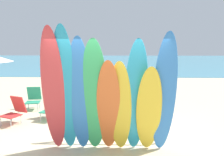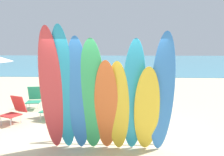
# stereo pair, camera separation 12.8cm
# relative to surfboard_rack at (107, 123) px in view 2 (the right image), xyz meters

# --- Properties ---
(ground) EXTENTS (60.00, 60.00, 0.00)m
(ground) POSITION_rel_surfboard_rack_xyz_m (0.00, 14.00, -0.51)
(ground) COLOR beige
(ocean_water) EXTENTS (60.00, 40.00, 0.02)m
(ocean_water) POSITION_rel_surfboard_rack_xyz_m (0.00, 31.74, -0.50)
(ocean_water) COLOR teal
(ocean_water) RESTS_ON ground
(surfboard_rack) EXTENTS (2.76, 0.07, 0.65)m
(surfboard_rack) POSITION_rel_surfboard_rack_xyz_m (0.00, 0.00, 0.00)
(surfboard_rack) COLOR brown
(surfboard_rack) RESTS_ON ground
(surfboard_red_0) EXTENTS (0.52, 0.72, 2.78)m
(surfboard_red_0) POSITION_rel_surfboard_rack_xyz_m (-1.17, -0.59, 0.88)
(surfboard_red_0) COLOR #D13D42
(surfboard_red_0) RESTS_ON ground
(surfboard_teal_1) EXTENTS (0.52, 0.67, 2.81)m
(surfboard_teal_1) POSITION_rel_surfboard_rack_xyz_m (-0.91, -0.56, 0.90)
(surfboard_teal_1) COLOR #289EC6
(surfboard_teal_1) RESTS_ON ground
(surfboard_blue_2) EXTENTS (0.50, 0.59, 2.58)m
(surfboard_blue_2) POSITION_rel_surfboard_rack_xyz_m (-0.59, -0.54, 0.78)
(surfboard_blue_2) COLOR #337AD1
(surfboard_blue_2) RESTS_ON ground
(surfboard_green_3) EXTENTS (0.61, 0.63, 2.53)m
(surfboard_green_3) POSITION_rel_surfboard_rack_xyz_m (-0.30, -0.53, 0.76)
(surfboard_green_3) COLOR #38B266
(surfboard_green_3) RESTS_ON ground
(surfboard_orange_4) EXTENTS (0.53, 0.59, 2.09)m
(surfboard_orange_4) POSITION_rel_surfboard_rack_xyz_m (0.01, -0.50, 0.54)
(surfboard_orange_4) COLOR orange
(surfboard_orange_4) RESTS_ON ground
(surfboard_yellow_5) EXTENTS (0.55, 0.50, 2.07)m
(surfboard_yellow_5) POSITION_rel_surfboard_rack_xyz_m (0.27, -0.48, 0.53)
(surfboard_yellow_5) COLOR yellow
(surfboard_yellow_5) RESTS_ON ground
(surfboard_teal_6) EXTENTS (0.56, 0.61, 2.53)m
(surfboard_teal_6) POSITION_rel_surfboard_rack_xyz_m (0.61, -0.50, 0.76)
(surfboard_teal_6) COLOR #289EC6
(surfboard_teal_6) RESTS_ON ground
(surfboard_yellow_7) EXTENTS (0.55, 0.58, 1.97)m
(surfboard_yellow_7) POSITION_rel_surfboard_rack_xyz_m (0.90, -0.53, 0.48)
(surfboard_yellow_7) COLOR yellow
(surfboard_yellow_7) RESTS_ON ground
(surfboard_blue_8) EXTENTS (0.56, 0.62, 2.66)m
(surfboard_blue_8) POSITION_rel_surfboard_rack_xyz_m (1.21, -0.55, 0.83)
(surfboard_blue_8) COLOR #337AD1
(surfboard_blue_8) RESTS_ON ground
(beachgoer_midbeach) EXTENTS (0.41, 0.54, 1.58)m
(beachgoer_midbeach) POSITION_rel_surfboard_rack_xyz_m (1.31, 2.09, 0.41)
(beachgoer_midbeach) COLOR brown
(beachgoer_midbeach) RESTS_ON ground
(beachgoer_photographing) EXTENTS (0.66, 0.28, 1.74)m
(beachgoer_photographing) POSITION_rel_surfboard_rack_xyz_m (-1.54, 6.59, 0.50)
(beachgoer_photographing) COLOR tan
(beachgoer_photographing) RESTS_ON ground
(beach_chair_red) EXTENTS (0.59, 0.70, 0.84)m
(beach_chair_red) POSITION_rel_surfboard_rack_xyz_m (-2.97, 2.96, -0.07)
(beach_chair_red) COLOR #B7B7BC
(beach_chair_red) RESTS_ON ground
(beach_chair_blue) EXTENTS (0.72, 0.78, 0.84)m
(beach_chair_blue) POSITION_rel_surfboard_rack_xyz_m (-2.93, 1.31, -0.07)
(beach_chair_blue) COLOR #B7B7BC
(beach_chair_blue) RESTS_ON ground
(beach_chair_striped) EXTENTS (0.67, 0.80, 0.82)m
(beach_chair_striped) POSITION_rel_surfboard_rack_xyz_m (-1.92, 1.79, -0.08)
(beach_chair_striped) COLOR #B7B7BC
(beach_chair_striped) RESTS_ON ground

